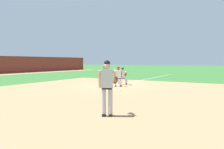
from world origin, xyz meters
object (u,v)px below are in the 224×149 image
object	(u,v)px
pitcher	(108,85)
baserunner	(118,76)
umpire	(105,73)
first_baseman	(123,75)
first_base_bag	(117,84)
baseball	(120,90)

from	to	relation	value
pitcher	baserunner	size ratio (longest dim) A/B	1.27
baserunner	umpire	distance (m)	3.60
first_baseman	first_base_bag	bearing A→B (deg)	144.68
baseball	pitcher	xyz separation A→B (m)	(-5.73, -2.56, 1.02)
first_base_bag	baseball	size ratio (longest dim) A/B	5.14
first_baseman	umpire	world-z (taller)	umpire
first_base_bag	umpire	world-z (taller)	umpire
umpire	baserunner	bearing A→B (deg)	-132.17
first_baseman	pitcher	bearing A→B (deg)	-155.64
baseball	first_baseman	size ratio (longest dim) A/B	0.06
baserunner	baseball	bearing A→B (deg)	-148.11
baseball	first_base_bag	bearing A→B (deg)	32.47
baseball	baserunner	distance (m)	2.38
pitcher	first_baseman	bearing A→B (deg)	24.36
first_base_bag	first_baseman	bearing A→B (deg)	-35.32
baseball	umpire	xyz separation A→B (m)	(4.33, 3.86, 0.76)
pitcher	first_baseman	xyz separation A→B (m)	(8.91, 4.03, -0.33)
first_baseman	baserunner	size ratio (longest dim) A/B	0.92
pitcher	baserunner	bearing A→B (deg)	26.14
umpire	baseball	bearing A→B (deg)	-138.30
baseball	baserunner	world-z (taller)	baserunner
first_baseman	umpire	size ratio (longest dim) A/B	0.92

